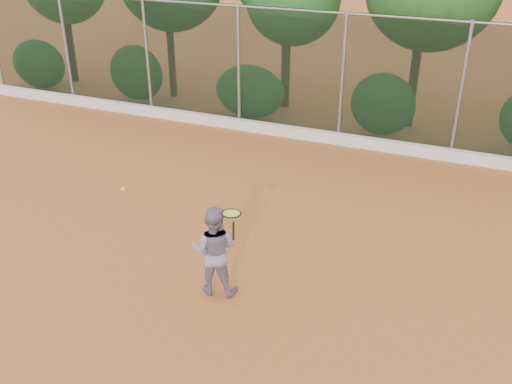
% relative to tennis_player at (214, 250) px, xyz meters
% --- Properties ---
extents(ground, '(80.00, 80.00, 0.00)m').
position_rel_tennis_player_xyz_m(ground, '(0.16, 0.43, -0.81)').
color(ground, '#AA5A28').
rests_on(ground, ground).
extents(concrete_curb, '(24.00, 0.20, 0.30)m').
position_rel_tennis_player_xyz_m(concrete_curb, '(0.16, 7.25, -0.66)').
color(concrete_curb, silver).
rests_on(concrete_curb, ground).
extents(tennis_player, '(0.89, 0.76, 1.61)m').
position_rel_tennis_player_xyz_m(tennis_player, '(0.00, 0.00, 0.00)').
color(tennis_player, gray).
rests_on(tennis_player, ground).
extents(chainlink_fence, '(24.09, 0.09, 3.50)m').
position_rel_tennis_player_xyz_m(chainlink_fence, '(0.16, 7.43, 1.05)').
color(chainlink_fence, black).
rests_on(chainlink_fence, ground).
extents(tennis_racket, '(0.39, 0.39, 0.53)m').
position_rel_tennis_player_xyz_m(tennis_racket, '(0.42, -0.18, 0.85)').
color(tennis_racket, black).
rests_on(tennis_racket, ground).
extents(tennis_ball_in_flight, '(0.07, 0.07, 0.07)m').
position_rel_tennis_player_xyz_m(tennis_ball_in_flight, '(-1.36, -0.43, 1.08)').
color(tennis_ball_in_flight, '#BCD02F').
rests_on(tennis_ball_in_flight, ground).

